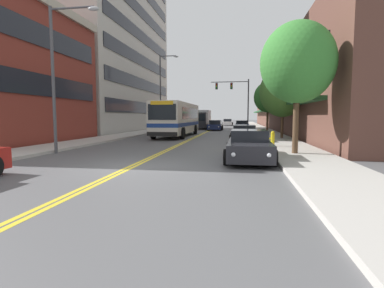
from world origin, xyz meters
The scene contains 21 objects.
ground_plane centered at (0.00, 37.00, 0.00)m, with size 240.00×240.00×0.00m, color #565659.
sidewalk_left centered at (-6.92, 37.00, 0.07)m, with size 2.84×106.00×0.15m.
sidewalk_right centered at (6.92, 37.00, 0.07)m, with size 2.84×106.00×0.15m.
centre_line centered at (0.00, 37.00, 0.00)m, with size 0.34×106.00×0.01m.
office_tower_left centered at (-14.57, 28.07, 13.63)m, with size 12.08×25.65×27.26m.
storefront_row_right centered at (12.57, 37.00, 4.57)m, with size 9.10×68.00×9.15m.
city_bus centered at (-1.92, 17.97, 1.77)m, with size 2.82×11.79×3.13m.
car_champagne_parked_left_near centered at (-4.43, 28.45, 0.62)m, with size 2.05×4.24×1.33m.
car_charcoal_parked_right_foreground centered at (4.42, 2.57, 0.61)m, with size 2.02×4.91×1.31m.
car_dark_grey_parked_right_mid centered at (4.34, 11.12, 0.60)m, with size 2.02×4.59×1.28m.
car_slate_blue_parked_right_far centered at (4.33, 30.65, 0.63)m, with size 2.08×4.21×1.35m.
car_white_moving_lead centered at (1.52, 53.05, 0.63)m, with size 2.15×4.86×1.37m.
car_navy_moving_second centered at (0.67, 30.88, 0.63)m, with size 2.07×4.35×1.38m.
box_truck centered at (-1.84, 35.38, 1.48)m, with size 2.64×7.17×2.85m.
traffic_signal_mast centered at (3.44, 34.07, 5.13)m, with size 5.52×0.38×7.27m.
street_lamp_left_near centered at (-4.89, 3.48, 4.43)m, with size 2.65×0.28×7.31m.
street_lamp_left_far centered at (-5.02, 24.26, 5.31)m, with size 2.28×0.28×9.07m.
street_tree_right_near centered at (6.63, 4.27, 4.38)m, with size 3.43×3.43×6.13m.
street_tree_right_mid centered at (7.43, 14.75, 3.89)m, with size 3.73×3.73×5.80m.
street_tree_right_far centered at (7.11, 24.34, 4.04)m, with size 3.12×3.12×5.62m.
fire_hydrant centered at (5.95, 7.64, 0.59)m, with size 0.31×0.23×0.89m.
Camera 1 is at (4.00, -10.50, 1.89)m, focal length 28.00 mm.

